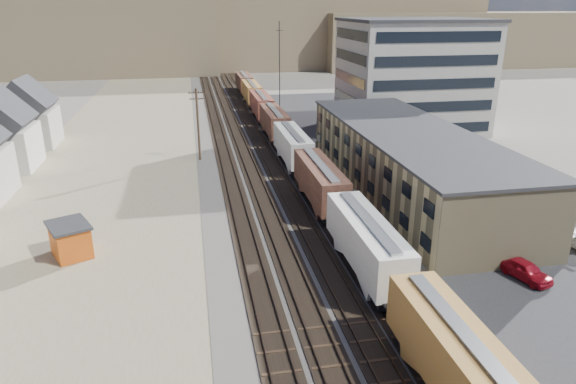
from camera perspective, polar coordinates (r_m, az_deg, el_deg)
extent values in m
plane|color=#6B6356|center=(36.22, 6.24, -14.60)|extent=(300.00, 300.00, 0.00)
cube|color=#4C4742|center=(81.52, -3.88, 5.48)|extent=(18.00, 200.00, 0.06)
cube|color=#83775A|center=(72.18, -18.84, 2.47)|extent=(24.00, 180.00, 0.03)
cube|color=#232326|center=(73.56, 14.92, 3.21)|extent=(26.00, 120.00, 0.04)
cube|color=black|center=(81.09, -7.41, 5.33)|extent=(2.60, 200.00, 0.08)
cube|color=#38281E|center=(81.03, -7.92, 5.38)|extent=(0.08, 200.00, 0.16)
cube|color=#38281E|center=(81.10, -6.90, 5.44)|extent=(0.08, 200.00, 0.16)
cube|color=black|center=(81.30, -5.29, 5.45)|extent=(2.60, 200.00, 0.08)
cube|color=#38281E|center=(81.21, -5.80, 5.50)|extent=(0.08, 200.00, 0.16)
cube|color=#38281E|center=(81.34, -4.79, 5.56)|extent=(0.08, 200.00, 0.16)
cube|color=black|center=(81.63, -3.18, 5.56)|extent=(2.60, 200.00, 0.08)
cube|color=#38281E|center=(81.51, -3.69, 5.62)|extent=(0.08, 200.00, 0.16)
cube|color=#38281E|center=(81.69, -2.68, 5.67)|extent=(0.08, 200.00, 0.16)
cube|color=black|center=(82.02, -1.24, 5.66)|extent=(2.60, 200.00, 0.08)
cube|color=#38281E|center=(81.88, -1.73, 5.72)|extent=(0.08, 200.00, 0.16)
cube|color=#38281E|center=(82.11, -0.74, 5.77)|extent=(0.08, 200.00, 0.16)
cube|color=black|center=(34.55, 14.16, -15.57)|extent=(2.20, 2.20, 0.90)
cube|color=#B87A30|center=(29.73, 18.70, -17.56)|extent=(3.00, 13.34, 3.40)
cube|color=#B7B7B2|center=(28.71, 19.11, -14.73)|extent=(0.90, 12.32, 0.16)
cube|color=black|center=(38.38, 11.04, -11.37)|extent=(2.20, 2.20, 0.90)
cube|color=black|center=(46.78, 6.55, -5.08)|extent=(2.20, 2.20, 0.90)
cube|color=silver|center=(41.53, 8.71, -5.30)|extent=(3.00, 13.34, 3.40)
cube|color=#B7B7B2|center=(40.80, 8.84, -3.04)|extent=(0.90, 12.32, 0.16)
cube|color=black|center=(51.20, 4.91, -2.73)|extent=(2.20, 2.20, 0.90)
cube|color=black|center=(60.38, 2.36, 0.94)|extent=(2.20, 2.20, 0.90)
cube|color=#40231B|center=(55.02, 3.58, 1.35)|extent=(3.00, 13.34, 3.40)
cube|color=#B7B7B2|center=(54.48, 3.62, 3.12)|extent=(0.90, 12.33, 0.16)
cube|color=black|center=(65.05, 1.36, 2.38)|extent=(2.20, 2.20, 0.90)
cube|color=black|center=(74.60, -0.26, 4.71)|extent=(2.20, 2.20, 0.90)
cube|color=silver|center=(69.22, 0.50, 5.33)|extent=(3.00, 13.34, 3.40)
cube|color=#B7B7B2|center=(68.79, 0.51, 6.76)|extent=(0.90, 12.33, 0.16)
cube|color=black|center=(79.40, -0.93, 5.66)|extent=(2.20, 2.20, 0.90)
cube|color=black|center=(89.14, -2.05, 7.26)|extent=(2.20, 2.20, 0.90)
cube|color=#40231B|center=(83.78, -1.54, 7.93)|extent=(3.00, 13.34, 3.40)
cube|color=#B7B7B2|center=(83.42, -1.55, 9.13)|extent=(0.90, 12.33, 0.16)
cube|color=black|center=(94.02, -2.53, 7.93)|extent=(2.20, 2.20, 0.90)
cube|color=black|center=(103.87, -3.35, 9.08)|extent=(2.20, 2.20, 0.90)
cube|color=brown|center=(98.53, -2.98, 9.76)|extent=(3.00, 13.34, 3.40)
cube|color=#B7B7B2|center=(98.23, -3.00, 10.78)|extent=(0.90, 12.32, 0.16)
cube|color=black|center=(108.79, -3.71, 9.58)|extent=(2.20, 2.20, 0.90)
cube|color=black|center=(118.72, -4.34, 10.45)|extent=(2.20, 2.20, 0.90)
cube|color=#B87A30|center=(113.40, -4.06, 11.10)|extent=(3.00, 13.34, 3.40)
cube|color=#B7B7B2|center=(113.13, -4.08, 11.99)|extent=(0.90, 12.32, 0.16)
cube|color=black|center=(123.67, -4.61, 10.83)|extent=(2.20, 2.20, 0.90)
cube|color=black|center=(133.65, -5.11, 11.51)|extent=(2.20, 2.20, 0.90)
cube|color=#40231B|center=(128.34, -4.90, 12.13)|extent=(3.00, 13.34, 3.40)
cube|color=#B7B7B2|center=(128.11, -4.92, 12.92)|extent=(0.90, 12.32, 0.16)
cube|color=tan|center=(61.04, 13.18, 3.34)|extent=(12.00, 40.00, 7.00)
cube|color=#2D2D30|center=(60.13, 13.45, 6.63)|extent=(12.40, 40.40, 0.30)
cube|color=black|center=(59.28, 7.71, 1.88)|extent=(0.12, 36.00, 1.20)
cube|color=black|center=(58.43, 7.85, 4.68)|extent=(0.12, 36.00, 1.20)
cube|color=#9E998E|center=(92.03, 13.57, 12.35)|extent=(22.00, 18.00, 18.00)
cube|color=#2D2D30|center=(91.33, 14.06, 18.07)|extent=(22.60, 18.60, 0.50)
cube|color=black|center=(88.13, 6.83, 12.44)|extent=(0.12, 16.00, 16.00)
cube|color=black|center=(83.92, 16.07, 11.43)|extent=(20.00, 0.12, 16.00)
cylinder|color=#382619|center=(72.06, -9.96, 7.34)|extent=(0.32, 0.32, 10.00)
cube|color=#382619|center=(71.24, -10.17, 10.79)|extent=(2.20, 0.14, 0.14)
cube|color=#382619|center=(71.37, -10.13, 10.16)|extent=(1.90, 0.14, 0.14)
cylinder|color=black|center=(71.22, -9.69, 10.94)|extent=(0.08, 0.08, 0.22)
cylinder|color=black|center=(90.40, -0.95, 12.76)|extent=(0.16, 0.16, 18.00)
cube|color=black|center=(89.75, -0.98, 17.51)|extent=(1.20, 0.08, 0.08)
cube|color=#B7B2A8|center=(77.59, -29.07, 4.29)|extent=(8.00, 8.00, 5.50)
cube|color=#9E998E|center=(88.75, -26.84, 6.37)|extent=(8.00, 8.00, 5.50)
cube|color=#2D2D30|center=(88.10, -27.22, 8.67)|extent=(8.15, 8.16, 8.15)
cube|color=brown|center=(185.68, -27.58, 14.99)|extent=(120.00, 40.00, 22.00)
cube|color=brown|center=(190.72, -2.00, 18.12)|extent=(140.00, 45.00, 28.00)
cube|color=brown|center=(204.44, 19.09, 15.82)|extent=(110.00, 38.00, 18.00)
cube|color=brown|center=(208.40, -11.53, 18.48)|extent=(200.00, 60.00, 32.00)
cube|color=#CA5113|center=(48.26, -23.02, -5.01)|extent=(4.06, 4.50, 2.76)
cube|color=#2D2D30|center=(47.70, -23.26, -3.41)|extent=(4.54, 4.99, 0.23)
cube|color=black|center=(48.49, -21.41, -4.55)|extent=(0.47, 0.87, 0.92)
imported|color=maroon|center=(45.21, 24.89, -7.91)|extent=(2.90, 4.70, 1.49)
imported|color=silver|center=(53.91, 28.38, -4.06)|extent=(1.89, 4.38, 1.40)
imported|color=navy|center=(82.44, 13.37, 5.74)|extent=(5.64, 6.78, 1.72)
imported|color=white|center=(79.18, 15.90, 4.92)|extent=(3.21, 5.31, 1.69)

